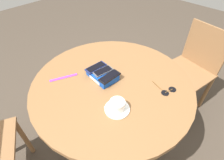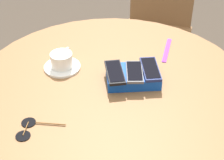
{
  "view_description": "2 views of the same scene",
  "coord_description": "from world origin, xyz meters",
  "px_view_note": "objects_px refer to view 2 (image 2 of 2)",
  "views": [
    {
      "loc": [
        0.55,
        -0.56,
        1.52
      ],
      "look_at": [
        0.0,
        0.0,
        0.8
      ],
      "focal_mm": 28.0,
      "sensor_mm": 36.0,
      "label": 1
    },
    {
      "loc": [
        0.17,
        1.02,
        1.57
      ],
      "look_at": [
        0.0,
        0.0,
        0.8
      ],
      "focal_mm": 60.0,
      "sensor_mm": 36.0,
      "label": 2
    }
  ],
  "objects_px": {
    "phone_navy": "(150,69)",
    "lanyard_strap": "(167,50)",
    "round_table": "(112,112)",
    "phone_black": "(115,72)",
    "chair_far_side": "(156,32)",
    "sunglasses": "(29,129)",
    "phone_box": "(133,76)",
    "phone_gray": "(134,71)",
    "saucer": "(62,67)",
    "coffee_cup": "(62,59)"
  },
  "relations": [
    {
      "from": "saucer",
      "to": "phone_navy",
      "type": "bearing_deg",
      "value": 157.5
    },
    {
      "from": "sunglasses",
      "to": "saucer",
      "type": "bearing_deg",
      "value": -111.46
    },
    {
      "from": "coffee_cup",
      "to": "sunglasses",
      "type": "distance_m",
      "value": 0.33
    },
    {
      "from": "phone_navy",
      "to": "saucer",
      "type": "distance_m",
      "value": 0.33
    },
    {
      "from": "phone_gray",
      "to": "phone_navy",
      "type": "bearing_deg",
      "value": -176.32
    },
    {
      "from": "coffee_cup",
      "to": "lanyard_strap",
      "type": "relative_size",
      "value": 0.59
    },
    {
      "from": "phone_navy",
      "to": "chair_far_side",
      "type": "xyz_separation_m",
      "value": [
        -0.27,
        -0.83,
        -0.34
      ]
    },
    {
      "from": "phone_navy",
      "to": "lanyard_strap",
      "type": "bearing_deg",
      "value": -122.99
    },
    {
      "from": "coffee_cup",
      "to": "sunglasses",
      "type": "bearing_deg",
      "value": 68.47
    },
    {
      "from": "phone_box",
      "to": "phone_gray",
      "type": "height_order",
      "value": "phone_gray"
    },
    {
      "from": "phone_box",
      "to": "saucer",
      "type": "distance_m",
      "value": 0.27
    },
    {
      "from": "phone_box",
      "to": "coffee_cup",
      "type": "bearing_deg",
      "value": -27.55
    },
    {
      "from": "phone_box",
      "to": "phone_navy",
      "type": "distance_m",
      "value": 0.07
    },
    {
      "from": "phone_navy",
      "to": "phone_box",
      "type": "bearing_deg",
      "value": -2.43
    },
    {
      "from": "coffee_cup",
      "to": "phone_box",
      "type": "bearing_deg",
      "value": 152.45
    },
    {
      "from": "lanyard_strap",
      "to": "chair_far_side",
      "type": "xyz_separation_m",
      "value": [
        -0.15,
        -0.65,
        -0.29
      ]
    },
    {
      "from": "phone_box",
      "to": "saucer",
      "type": "xyz_separation_m",
      "value": [
        0.24,
        -0.12,
        -0.02
      ]
    },
    {
      "from": "phone_navy",
      "to": "lanyard_strap",
      "type": "height_order",
      "value": "phone_navy"
    },
    {
      "from": "phone_navy",
      "to": "lanyard_strap",
      "type": "relative_size",
      "value": 0.81
    },
    {
      "from": "phone_navy",
      "to": "coffee_cup",
      "type": "distance_m",
      "value": 0.33
    },
    {
      "from": "sunglasses",
      "to": "lanyard_strap",
      "type": "bearing_deg",
      "value": -146.24
    },
    {
      "from": "coffee_cup",
      "to": "sunglasses",
      "type": "height_order",
      "value": "coffee_cup"
    },
    {
      "from": "round_table",
      "to": "phone_navy",
      "type": "bearing_deg",
      "value": -177.45
    },
    {
      "from": "round_table",
      "to": "phone_black",
      "type": "height_order",
      "value": "phone_black"
    },
    {
      "from": "phone_navy",
      "to": "coffee_cup",
      "type": "relative_size",
      "value": 1.37
    },
    {
      "from": "sunglasses",
      "to": "chair_far_side",
      "type": "distance_m",
      "value": 1.26
    },
    {
      "from": "lanyard_strap",
      "to": "sunglasses",
      "type": "xyz_separation_m",
      "value": [
        0.54,
        0.36,
        0.0
      ]
    },
    {
      "from": "round_table",
      "to": "chair_far_side",
      "type": "xyz_separation_m",
      "value": [
        -0.4,
        -0.83,
        -0.16
      ]
    },
    {
      "from": "phone_gray",
      "to": "saucer",
      "type": "height_order",
      "value": "phone_gray"
    },
    {
      "from": "phone_gray",
      "to": "lanyard_strap",
      "type": "height_order",
      "value": "phone_gray"
    },
    {
      "from": "phone_black",
      "to": "sunglasses",
      "type": "bearing_deg",
      "value": 31.85
    },
    {
      "from": "phone_gray",
      "to": "sunglasses",
      "type": "relative_size",
      "value": 0.88
    },
    {
      "from": "saucer",
      "to": "phone_box",
      "type": "bearing_deg",
      "value": 153.04
    },
    {
      "from": "round_table",
      "to": "phone_navy",
      "type": "relative_size",
      "value": 6.99
    },
    {
      "from": "round_table",
      "to": "phone_box",
      "type": "height_order",
      "value": "phone_box"
    },
    {
      "from": "saucer",
      "to": "coffee_cup",
      "type": "distance_m",
      "value": 0.03
    },
    {
      "from": "phone_box",
      "to": "phone_black",
      "type": "bearing_deg",
      "value": -0.03
    },
    {
      "from": "round_table",
      "to": "sunglasses",
      "type": "distance_m",
      "value": 0.36
    },
    {
      "from": "phone_gray",
      "to": "saucer",
      "type": "xyz_separation_m",
      "value": [
        0.24,
        -0.13,
        -0.04
      ]
    },
    {
      "from": "phone_box",
      "to": "saucer",
      "type": "height_order",
      "value": "phone_box"
    },
    {
      "from": "phone_box",
      "to": "phone_black",
      "type": "xyz_separation_m",
      "value": [
        0.06,
        -0.0,
        0.03
      ]
    },
    {
      "from": "round_table",
      "to": "phone_box",
      "type": "relative_size",
      "value": 5.13
    },
    {
      "from": "phone_box",
      "to": "lanyard_strap",
      "type": "distance_m",
      "value": 0.25
    },
    {
      "from": "phone_navy",
      "to": "chair_far_side",
      "type": "bearing_deg",
      "value": -107.85
    },
    {
      "from": "lanyard_strap",
      "to": "sunglasses",
      "type": "distance_m",
      "value": 0.65
    },
    {
      "from": "phone_gray",
      "to": "lanyard_strap",
      "type": "xyz_separation_m",
      "value": [
        -0.17,
        -0.18,
        -0.04
      ]
    },
    {
      "from": "round_table",
      "to": "coffee_cup",
      "type": "xyz_separation_m",
      "value": [
        0.16,
        -0.13,
        0.16
      ]
    },
    {
      "from": "sunglasses",
      "to": "chair_far_side",
      "type": "bearing_deg",
      "value": -124.32
    },
    {
      "from": "phone_navy",
      "to": "coffee_cup",
      "type": "bearing_deg",
      "value": -22.99
    },
    {
      "from": "phone_gray",
      "to": "chair_far_side",
      "type": "xyz_separation_m",
      "value": [
        -0.33,
        -0.83,
        -0.34
      ]
    }
  ]
}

